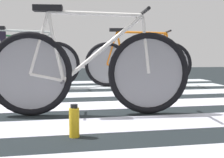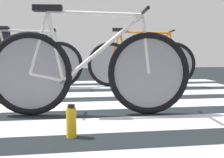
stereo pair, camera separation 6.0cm
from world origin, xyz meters
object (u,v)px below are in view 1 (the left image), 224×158
Objects in this scene: bicycle_2_of_4 at (138,63)px; water_bottle at (74,122)px; bicycle_1_of_4 at (90,71)px; bicycle_4_of_4 at (18,61)px; bicycle_3_of_4 at (22,63)px; cyclist_4_of_4 at (0,47)px.

water_bottle is (-1.13, -2.54, -0.29)m from bicycle_2_of_4.
bicycle_1_of_4 is 3.40m from bicycle_4_of_4.
bicycle_3_of_4 is 1.71× the size of cyclist_4_of_4.
bicycle_2_of_4 reaches higher than water_bottle.
water_bottle is (0.68, -2.56, -0.29)m from bicycle_3_of_4.
bicycle_2_of_4 and bicycle_4_of_4 have the same top height.
bicycle_1_of_4 is at bearing -76.36° from cyclist_4_of_4.
bicycle_1_of_4 is 8.20× the size of water_bottle.
bicycle_4_of_4 is (-0.26, 1.28, 0.00)m from bicycle_3_of_4.
cyclist_4_of_4 is at bearing 108.18° from water_bottle.
bicycle_3_of_4 is at bearing 119.21° from bicycle_1_of_4.
bicycle_4_of_4 is at bearing 0.00° from cyclist_4_of_4.
bicycle_4_of_4 is at bearing 99.41° from bicycle_3_of_4.
bicycle_3_of_4 is at bearing -88.98° from bicycle_4_of_4.
cyclist_4_of_4 is (-0.31, -0.06, 0.27)m from bicycle_4_of_4.
bicycle_4_of_4 is 8.13× the size of water_bottle.
bicycle_1_of_4 is 3.47m from cyclist_4_of_4.
bicycle_4_of_4 is 1.69× the size of cyclist_4_of_4.
bicycle_1_of_4 is at bearing -108.35° from bicycle_2_of_4.
cyclist_4_of_4 is at bearing -180.00° from bicycle_4_of_4.
bicycle_1_of_4 and bicycle_3_of_4 have the same top height.
bicycle_2_of_4 is at bearing -2.59° from bicycle_3_of_4.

